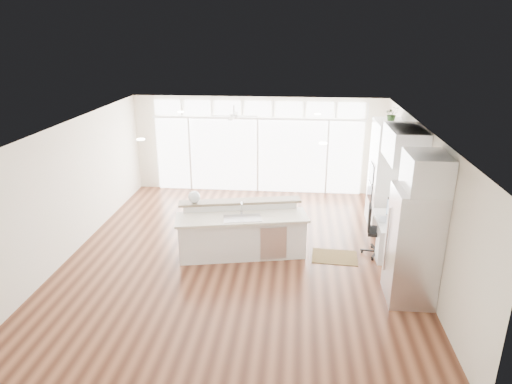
{
  "coord_description": "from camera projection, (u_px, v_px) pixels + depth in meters",
  "views": [
    {
      "loc": [
        1.12,
        -8.49,
        4.45
      ],
      "look_at": [
        0.26,
        0.6,
        1.17
      ],
      "focal_mm": 32.0,
      "sensor_mm": 36.0,
      "label": 1
    }
  ],
  "objects": [
    {
      "name": "office_chair",
      "position": [
        379.0,
        231.0,
        9.34
      ],
      "size": [
        0.61,
        0.58,
        1.07
      ],
      "primitive_type": "cube",
      "rotation": [
        0.0,
        0.0,
        -0.12
      ],
      "color": "black",
      "rests_on": "floor"
    },
    {
      "name": "rug",
      "position": [
        335.0,
        257.0,
        9.41
      ],
      "size": [
        0.96,
        0.73,
        0.01
      ],
      "primitive_type": "cube",
      "rotation": [
        0.0,
        0.0,
        -0.07
      ],
      "color": "#3D2B13",
      "rests_on": "floor"
    },
    {
      "name": "monitor",
      "position": [
        391.0,
        210.0,
        9.24
      ],
      "size": [
        0.12,
        0.52,
        0.43
      ],
      "primitive_type": "cube",
      "rotation": [
        0.0,
        0.0,
        0.07
      ],
      "color": "black",
      "rests_on": "desk_nook"
    },
    {
      "name": "refrigerator",
      "position": [
        413.0,
        246.0,
        7.68
      ],
      "size": [
        0.76,
        0.9,
        2.0
      ],
      "primitive_type": "cube",
      "color": "silver",
      "rests_on": "floor"
    },
    {
      "name": "desk_window",
      "position": [
        415.0,
        184.0,
        9.0
      ],
      "size": [
        0.04,
        0.85,
        0.85
      ],
      "primitive_type": "cube",
      "color": "white",
      "rests_on": "wall_right"
    },
    {
      "name": "recessed_lights",
      "position": [
        240.0,
        125.0,
        8.84
      ],
      "size": [
        3.4,
        3.0,
        0.02
      ],
      "primitive_type": "cube",
      "color": "beige",
      "rests_on": "ceiling"
    },
    {
      "name": "floor",
      "position": [
        241.0,
        254.0,
        9.56
      ],
      "size": [
        7.0,
        8.0,
        0.02
      ],
      "primitive_type": "cube",
      "color": "#482416",
      "rests_on": "ground"
    },
    {
      "name": "framed_photos",
      "position": [
        408.0,
        181.0,
        9.64
      ],
      "size": [
        0.06,
        0.22,
        0.8
      ],
      "primitive_type": "cube",
      "color": "black",
      "rests_on": "wall_right"
    },
    {
      "name": "oven_cabinet",
      "position": [
        386.0,
        175.0,
        10.54
      ],
      "size": [
        0.64,
        1.2,
        2.5
      ],
      "primitive_type": "cube",
      "color": "white",
      "rests_on": "floor"
    },
    {
      "name": "fishbowl",
      "position": [
        194.0,
        197.0,
        9.37
      ],
      "size": [
        0.32,
        0.32,
        0.25
      ],
      "primitive_type": "sphere",
      "rotation": [
        0.0,
        0.0,
        0.34
      ],
      "color": "white",
      "rests_on": "kitchen_island"
    },
    {
      "name": "potted_plant",
      "position": [
        392.0,
        116.0,
        10.07
      ],
      "size": [
        0.34,
        0.37,
        0.26
      ],
      "primitive_type": "imported",
      "rotation": [
        0.0,
        0.0,
        0.12
      ],
      "color": "#305424",
      "rests_on": "oven_cabinet"
    },
    {
      "name": "desk_nook",
      "position": [
        392.0,
        237.0,
        9.43
      ],
      "size": [
        0.72,
        1.3,
        0.76
      ],
      "primitive_type": "cube",
      "color": "white",
      "rests_on": "floor"
    },
    {
      "name": "keyboard",
      "position": [
        382.0,
        219.0,
        9.32
      ],
      "size": [
        0.18,
        0.35,
        0.02
      ],
      "primitive_type": "cube",
      "rotation": [
        0.0,
        0.0,
        -0.16
      ],
      "color": "silver",
      "rests_on": "desk_nook"
    },
    {
      "name": "fridge_cabinet",
      "position": [
        426.0,
        172.0,
        7.23
      ],
      "size": [
        0.64,
        0.9,
        0.6
      ],
      "primitive_type": "cube",
      "color": "white",
      "rests_on": "wall_right"
    },
    {
      "name": "wall_left",
      "position": [
        72.0,
        188.0,
        9.41
      ],
      "size": [
        0.04,
        8.0,
        2.7
      ],
      "primitive_type": "cube",
      "color": "white",
      "rests_on": "floor"
    },
    {
      "name": "wall_back",
      "position": [
        258.0,
        145.0,
        12.85
      ],
      "size": [
        7.0,
        0.04,
        2.7
      ],
      "primitive_type": "cube",
      "color": "white",
      "rests_on": "floor"
    },
    {
      "name": "kitchen_island",
      "position": [
        242.0,
        232.0,
        9.32
      ],
      "size": [
        2.81,
        1.52,
        1.06
      ],
      "primitive_type": "cube",
      "rotation": [
        0.0,
        0.0,
        0.2
      ],
      "color": "white",
      "rests_on": "floor"
    },
    {
      "name": "wall_front",
      "position": [
        197.0,
        309.0,
        5.35
      ],
      "size": [
        7.0,
        0.04,
        2.7
      ],
      "primitive_type": "cube",
      "color": "white",
      "rests_on": "floor"
    },
    {
      "name": "ceiling",
      "position": [
        239.0,
        126.0,
        8.64
      ],
      "size": [
        7.0,
        8.0,
        0.02
      ],
      "primitive_type": "cube",
      "color": "white",
      "rests_on": "wall_back"
    },
    {
      "name": "glass_wall",
      "position": [
        258.0,
        156.0,
        12.89
      ],
      "size": [
        5.8,
        0.06,
        2.08
      ],
      "primitive_type": "cube",
      "color": "white",
      "rests_on": "wall_back"
    },
    {
      "name": "wall_right",
      "position": [
        420.0,
        199.0,
        8.79
      ],
      "size": [
        0.04,
        8.0,
        2.7
      ],
      "primitive_type": "cube",
      "color": "white",
      "rests_on": "floor"
    },
    {
      "name": "ceiling_fan",
      "position": [
        234.0,
        112.0,
        11.38
      ],
      "size": [
        1.16,
        1.16,
        0.32
      ],
      "primitive_type": "cube",
      "color": "white",
      "rests_on": "ceiling"
    },
    {
      "name": "transom_row",
      "position": [
        258.0,
        109.0,
        12.44
      ],
      "size": [
        5.9,
        0.06,
        0.4
      ],
      "primitive_type": "cube",
      "color": "white",
      "rests_on": "wall_back"
    },
    {
      "name": "upper_cabinets",
      "position": [
        405.0,
        144.0,
        8.76
      ],
      "size": [
        0.64,
        1.3,
        0.64
      ],
      "primitive_type": "cube",
      "color": "white",
      "rests_on": "wall_right"
    }
  ]
}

